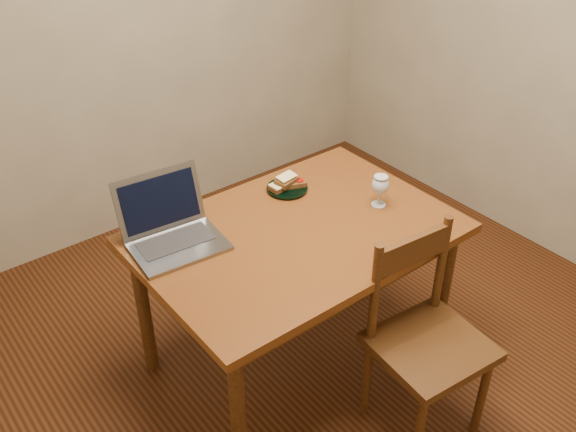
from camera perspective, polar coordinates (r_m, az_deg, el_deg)
floor at (r=3.19m, az=3.15°, el=-12.20°), size 3.20×3.20×0.02m
back_wall at (r=3.71m, az=-13.47°, el=17.57°), size 3.20×0.02×2.60m
right_wall at (r=3.65m, az=24.12°, el=15.39°), size 0.02×3.20×2.60m
table at (r=2.73m, az=0.77°, el=-2.76°), size 1.30×0.90×0.74m
chair at (r=2.62m, az=12.31°, el=-10.08°), size 0.46×0.45×0.46m
plate at (r=2.94m, az=-0.07°, el=2.44°), size 0.19×0.19×0.02m
sandwich_cheese at (r=2.92m, az=-0.67°, el=2.72°), size 0.11×0.07×0.03m
sandwich_tomato at (r=2.95m, az=0.59°, el=2.99°), size 0.11×0.09×0.03m
sandwich_top at (r=2.92m, az=-0.12°, el=3.26°), size 0.12×0.09×0.03m
milk_glass at (r=2.83m, az=8.16°, el=2.23°), size 0.08×0.08×0.15m
laptop at (r=2.63m, az=-10.47°, el=-0.79°), size 0.39×0.37×0.26m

